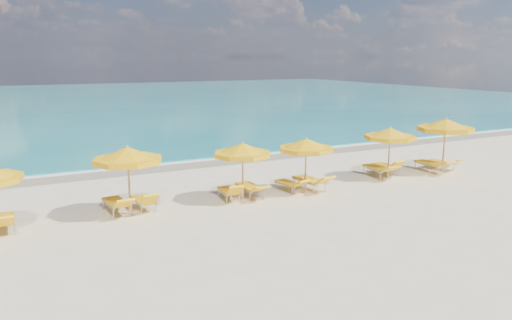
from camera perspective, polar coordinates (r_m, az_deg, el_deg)
name	(u,v)px	position (r m, az deg, el deg)	size (l,w,h in m)	color
ground_plane	(274,197)	(19.49, 2.03, -4.25)	(120.00, 120.00, 0.00)	beige
ocean	(82,101)	(65.20, -19.26, 6.33)	(120.00, 80.00, 0.30)	#167D7F
wet_sand_band	(204,162)	(26.00, -5.99, -0.25)	(120.00, 2.60, 0.01)	tan
foam_line	(198,159)	(26.74, -6.61, 0.07)	(120.00, 1.20, 0.03)	white
whitecap_near	(59,143)	(33.90, -21.56, 1.78)	(14.00, 0.36, 0.05)	white
whitecap_far	(219,119)	(44.17, -4.22, 4.70)	(18.00, 0.30, 0.05)	white
umbrella_1	(128,156)	(17.49, -14.47, 0.47)	(2.46, 2.46, 2.42)	tan
umbrella_2	(243,150)	(18.72, -1.55, 1.11)	(2.41, 2.41, 2.25)	tan
umbrella_3	(306,145)	(19.89, 5.73, 1.67)	(2.40, 2.40, 2.24)	tan
umbrella_4	(390,134)	(23.05, 15.07, 2.88)	(2.33, 2.33, 2.33)	tan
umbrella_5	(446,125)	(24.94, 20.85, 3.71)	(2.62, 2.62, 2.61)	tan
lounger_0_right	(5,224)	(17.56, -26.76, -6.59)	(0.63, 1.79, 0.79)	#A5A8AD
lounger_1_left	(117,207)	(18.10, -15.64, -5.19)	(0.78, 1.96, 0.81)	#A5A8AD
lounger_1_right	(144,204)	(18.26, -12.66, -4.95)	(0.61, 1.66, 0.82)	#A5A8AD
lounger_2_left	(229,195)	(19.06, -3.11, -3.97)	(0.75, 1.70, 0.80)	#A5A8AD
lounger_2_right	(250,191)	(19.49, -0.69, -3.55)	(0.67, 1.97, 0.71)	#A5A8AD
lounger_3_left	(289,187)	(20.28, 3.83, -3.05)	(0.75, 1.71, 0.68)	#A5A8AD
lounger_3_right	(310,184)	(20.61, 6.20, -2.73)	(0.86, 2.08, 0.81)	#A5A8AD
lounger_4_left	(378,172)	(23.30, 13.77, -1.32)	(0.86, 2.10, 0.77)	#A5A8AD
lounger_4_right	(386,169)	(23.99, 14.69, -1.04)	(0.81, 1.83, 0.84)	#A5A8AD
lounger_5_left	(431,167)	(25.08, 19.34, -0.75)	(0.67, 2.02, 0.74)	#A5A8AD
lounger_5_right	(441,165)	(25.88, 20.44, -0.53)	(0.81, 1.79, 0.69)	#A5A8AD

